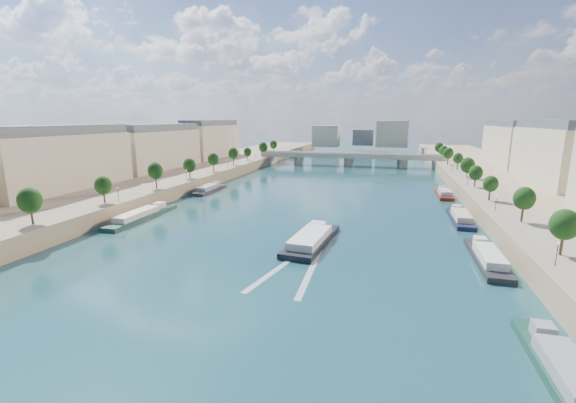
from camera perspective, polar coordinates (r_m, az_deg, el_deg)
The scene contains 16 objects.
ground at distance 130.72m, azimuth 3.55°, elevation -0.70°, with size 700.00×700.00×0.00m, color #0C2937.
quay_left at distance 160.38m, azimuth -22.55°, elevation 1.71°, with size 44.00×520.00×5.00m, color #9E8460.
quay_right at distance 136.17m, azimuth 34.78°, elevation -1.30°, with size 44.00×520.00×5.00m, color #9E8460.
pave_left at distance 151.36m, azimuth -18.10°, elevation 2.44°, with size 14.00×520.00×0.10m, color gray.
pave_right at distance 131.24m, azimuth 28.77°, elevation 0.09°, with size 14.00×520.00×0.10m, color gray.
trees_left at distance 151.18m, azimuth -17.19°, elevation 4.57°, with size 4.80×268.80×8.26m.
trees_right at distance 139.52m, azimuth 27.26°, elevation 3.16°, with size 4.80×268.80×8.26m.
lamps_left at distance 140.24m, azimuth -18.83°, elevation 2.79°, with size 0.36×200.36×4.28m.
lamps_right at distance 134.56m, azimuth 26.54°, elevation 1.77°, with size 0.36×200.36×4.28m.
buildings_left at distance 176.07m, azimuth -23.96°, elevation 7.04°, with size 16.00×226.00×23.20m.
skyline at distance 345.45m, azimuth 11.47°, elevation 9.60°, with size 79.00×42.00×22.00m.
bridge at distance 243.59m, azimuth 9.03°, elevation 6.41°, with size 112.00×12.00×8.15m.
tour_barge at distance 92.17m, azimuth 3.51°, elevation -5.65°, with size 9.89×26.95×3.68m.
wake at distance 77.23m, azimuth 1.00°, elevation -10.00°, with size 10.74×26.03×0.04m.
moored_barges_left at distance 102.43m, azimuth -29.60°, elevation -5.51°, with size 5.00×158.21×3.60m.
moored_barges_right at distance 88.27m, azimuth 27.78°, elevation -8.01°, with size 5.00×165.19×3.60m.
Camera 1 is at (24.93, -24.94, 29.29)m, focal length 24.00 mm.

